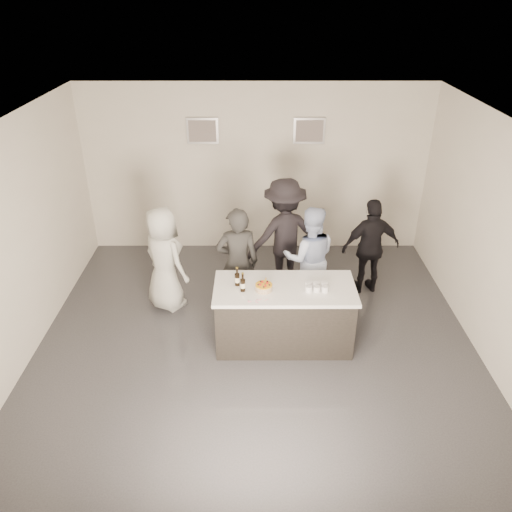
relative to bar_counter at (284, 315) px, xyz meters
name	(u,v)px	position (x,y,z in m)	size (l,w,h in m)	color
floor	(256,347)	(-0.38, -0.12, -0.45)	(6.00, 6.00, 0.00)	#3D3D42
ceiling	(256,129)	(-0.38, -0.12, 2.55)	(6.00, 6.00, 0.00)	white
wall_back	(256,170)	(-0.38, 2.88, 1.05)	(6.00, 0.04, 3.00)	silver
wall_front	(256,452)	(-0.38, -3.12, 1.05)	(6.00, 0.04, 3.00)	silver
wall_left	(12,251)	(-3.38, -0.12, 1.05)	(0.04, 6.00, 3.00)	silver
wall_right	(500,251)	(2.62, -0.12, 1.05)	(0.04, 6.00, 3.00)	silver
picture_left	(202,131)	(-1.28, 2.85, 1.75)	(0.54, 0.04, 0.44)	#B2B2B7
picture_right	(309,131)	(0.52, 2.85, 1.75)	(0.54, 0.04, 0.44)	#B2B2B7
bar_counter	(284,315)	(0.00, 0.00, 0.00)	(1.86, 0.86, 0.90)	white
cake	(264,288)	(-0.28, -0.08, 0.49)	(0.22, 0.22, 0.07)	#F1A619
beer_bottle_a	(237,277)	(-0.62, 0.04, 0.58)	(0.07, 0.07, 0.26)	black
beer_bottle_b	(243,282)	(-0.55, -0.10, 0.58)	(0.07, 0.07, 0.26)	black
tumbler_cluster	(317,287)	(0.41, -0.06, 0.49)	(0.30, 0.19, 0.08)	#C27312
candles	(257,301)	(-0.36, -0.33, 0.45)	(0.24, 0.08, 0.01)	pink
person_main_black	(238,263)	(-0.64, 0.72, 0.40)	(0.62, 0.41, 1.70)	#282828
person_main_blue	(309,258)	(0.42, 0.93, 0.36)	(0.79, 0.62, 1.63)	silver
person_guest_left	(164,259)	(-1.73, 0.90, 0.36)	(0.79, 0.52, 1.62)	silver
person_guest_right	(371,247)	(1.41, 1.34, 0.34)	(0.92, 0.38, 1.57)	black
person_guest_back	(284,235)	(0.06, 1.51, 0.47)	(1.18, 0.68, 1.83)	black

